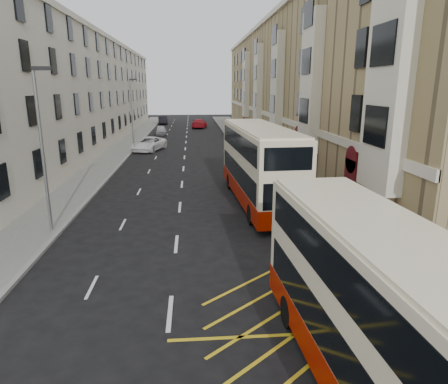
{
  "coord_description": "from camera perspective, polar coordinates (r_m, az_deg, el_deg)",
  "views": [
    {
      "loc": [
        0.85,
        -7.81,
        7.24
      ],
      "look_at": [
        2.22,
        9.27,
        2.7
      ],
      "focal_mm": 32.0,
      "sensor_mm": 36.0,
      "label": 1
    }
  ],
  "objects": [
    {
      "name": "pavement_right",
      "position": [
        39.14,
        6.05,
        4.21
      ],
      "size": [
        4.0,
        120.0,
        0.15
      ],
      "primitive_type": "cube",
      "color": "#62625E",
      "rests_on": "ground"
    },
    {
      "name": "pavement_left",
      "position": [
        39.38,
        -16.76,
        3.73
      ],
      "size": [
        3.0,
        120.0,
        0.15
      ],
      "primitive_type": "cube",
      "color": "#62625E",
      "rests_on": "ground"
    },
    {
      "name": "kerb_right",
      "position": [
        38.83,
        3.14,
        4.19
      ],
      "size": [
        0.25,
        120.0,
        0.15
      ],
      "primitive_type": "cube",
      "color": "gray",
      "rests_on": "ground"
    },
    {
      "name": "kerb_left",
      "position": [
        39.09,
        -14.61,
        3.8
      ],
      "size": [
        0.25,
        120.0,
        0.15
      ],
      "primitive_type": "cube",
      "color": "gray",
      "rests_on": "ground"
    },
    {
      "name": "road_markings",
      "position": [
        53.31,
        -5.48,
        6.98
      ],
      "size": [
        10.0,
        110.0,
        0.01
      ],
      "primitive_type": null,
      "color": "silver",
      "rests_on": "ground"
    },
    {
      "name": "terrace_right",
      "position": [
        55.01,
        10.57,
        14.89
      ],
      "size": [
        10.75,
        79.0,
        15.25
      ],
      "color": "tan",
      "rests_on": "ground"
    },
    {
      "name": "terrace_left",
      "position": [
        55.2,
        -20.11,
        13.22
      ],
      "size": [
        9.18,
        79.0,
        13.25
      ],
      "color": "beige",
      "rests_on": "ground"
    },
    {
      "name": "guard_railing",
      "position": [
        15.93,
        15.88,
        -9.38
      ],
      "size": [
        0.06,
        6.56,
        1.01
      ],
      "color": "#B22211",
      "rests_on": "pavement_right"
    },
    {
      "name": "street_lamp_near",
      "position": [
        21.24,
        -24.51,
        6.47
      ],
      "size": [
        0.93,
        0.18,
        8.0
      ],
      "color": "gray",
      "rests_on": "pavement_left"
    },
    {
      "name": "street_lamp_far",
      "position": [
        50.4,
        -13.04,
        11.51
      ],
      "size": [
        0.93,
        0.18,
        8.0
      ],
      "color": "gray",
      "rests_on": "pavement_left"
    },
    {
      "name": "double_decker_front",
      "position": [
        9.87,
        22.06,
        -17.07
      ],
      "size": [
        3.0,
        10.92,
        4.31
      ],
      "rotation": [
        0.0,
        0.0,
        0.05
      ],
      "color": "#F3E4BC",
      "rests_on": "ground"
    },
    {
      "name": "double_decker_rear",
      "position": [
        25.1,
        5.04,
        3.87
      ],
      "size": [
        3.49,
        12.39,
        4.89
      ],
      "rotation": [
        0.0,
        0.0,
        0.06
      ],
      "color": "#F3E4BC",
      "rests_on": "ground"
    },
    {
      "name": "pedestrian_far",
      "position": [
        15.21,
        24.08,
        -10.94
      ],
      "size": [
        1.01,
        0.59,
        1.61
      ],
      "primitive_type": "imported",
      "rotation": [
        0.0,
        0.0,
        2.93
      ],
      "color": "black",
      "rests_on": "pavement_right"
    },
    {
      "name": "white_van",
      "position": [
        47.42,
        -10.67,
        6.76
      ],
      "size": [
        4.19,
        6.18,
        1.57
      ],
      "primitive_type": "imported",
      "rotation": [
        0.0,
        0.0,
        -0.31
      ],
      "color": "white",
      "rests_on": "ground"
    },
    {
      "name": "car_silver",
      "position": [
        62.84,
        -9.02,
        8.7
      ],
      "size": [
        2.13,
        4.34,
        1.43
      ],
      "primitive_type": "imported",
      "rotation": [
        0.0,
        0.0,
        0.11
      ],
      "color": "#AAADB2",
      "rests_on": "ground"
    },
    {
      "name": "car_dark",
      "position": [
        81.19,
        -8.75,
        10.12
      ],
      "size": [
        2.22,
        4.99,
        1.59
      ],
      "primitive_type": "imported",
      "rotation": [
        0.0,
        0.0,
        0.11
      ],
      "color": "black",
      "rests_on": "ground"
    },
    {
      "name": "car_red",
      "position": [
        72.97,
        -3.53,
        9.75
      ],
      "size": [
        3.15,
        5.84,
        1.61
      ],
      "primitive_type": "imported",
      "rotation": [
        0.0,
        0.0,
        2.97
      ],
      "color": "#A2121D",
      "rests_on": "ground"
    }
  ]
}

